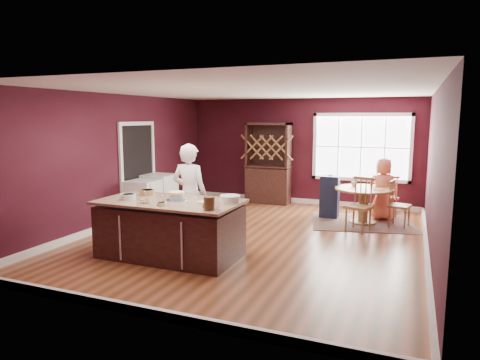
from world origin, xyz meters
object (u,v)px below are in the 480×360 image
object	(u,v)px
toddler	(331,181)
baker	(190,195)
chair_east	(400,204)
kitchen_island	(170,230)
layer_cake	(177,196)
dining_table	(364,198)
seated_woman	(383,189)
chair_north	(387,195)
chair_south	(359,204)
washer	(143,201)
high_chair	(330,195)
dryer	(160,195)
hutch	(268,163)

from	to	relation	value
toddler	baker	bearing A→B (deg)	-121.43
chair_east	kitchen_island	bearing A→B (deg)	148.67
layer_cake	chair_east	world-z (taller)	layer_cake
dining_table	seated_woman	bearing A→B (deg)	53.39
chair_north	toddler	xyz separation A→B (m)	(-1.17, -0.51, 0.34)
kitchen_island	chair_south	size ratio (longest dim) A/B	2.11
baker	washer	size ratio (longest dim) A/B	2.00
chair_south	washer	xyz separation A→B (m)	(-4.39, -0.90, -0.09)
toddler	washer	bearing A→B (deg)	-151.48
chair_south	high_chair	distance (m)	1.26
dining_table	layer_cake	xyz separation A→B (m)	(-2.54, -3.38, 0.45)
baker	chair_east	xyz separation A→B (m)	(3.37, 2.70, -0.41)
kitchen_island	seated_woman	distance (m)	4.93
chair_north	layer_cake	bearing A→B (deg)	29.36
kitchen_island	washer	size ratio (longest dim) A/B	2.55
baker	layer_cake	bearing A→B (deg)	100.35
seated_woman	washer	distance (m)	5.20
layer_cake	chair_north	world-z (taller)	layer_cake
dining_table	dryer	distance (m)	4.51
dining_table	dryer	bearing A→B (deg)	-167.26
dryer	chair_south	bearing A→B (deg)	3.42
layer_cake	high_chair	distance (m)	4.10
layer_cake	chair_south	xyz separation A→B (m)	(2.52, 2.65, -0.45)
kitchen_island	dryer	size ratio (longest dim) A/B	2.41
baker	chair_south	world-z (taller)	baker
high_chair	dryer	world-z (taller)	high_chair
high_chair	toddler	world-z (taller)	high_chair
baker	washer	distance (m)	2.13
chair_north	washer	xyz separation A→B (m)	(-4.83, -2.49, -0.03)
chair_east	seated_woman	distance (m)	0.67
layer_cake	toddler	world-z (taller)	layer_cake
hutch	washer	distance (m)	3.52
layer_cake	chair_south	distance (m)	3.68
chair_north	high_chair	xyz separation A→B (m)	(-1.19, -0.58, 0.02)
seated_woman	dryer	bearing A→B (deg)	-0.72
baker	toddler	world-z (taller)	baker
seated_woman	washer	size ratio (longest dim) A/B	1.53
layer_cake	chair_north	xyz separation A→B (m)	(2.96, 4.24, -0.51)
baker	hutch	size ratio (longest dim) A/B	0.85
baker	dining_table	bearing A→B (deg)	-133.40
chair_south	seated_woman	bearing A→B (deg)	90.61
chair_north	hutch	size ratio (longest dim) A/B	0.45
high_chair	washer	world-z (taller)	high_chair
washer	chair_east	bearing A→B (deg)	17.18
high_chair	baker	bearing A→B (deg)	-124.07
kitchen_island	baker	bearing A→B (deg)	91.33
dryer	dining_table	bearing A→B (deg)	12.74
seated_woman	hutch	world-z (taller)	hutch
baker	chair_north	distance (m)	4.76
seated_woman	hutch	bearing A→B (deg)	-33.97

